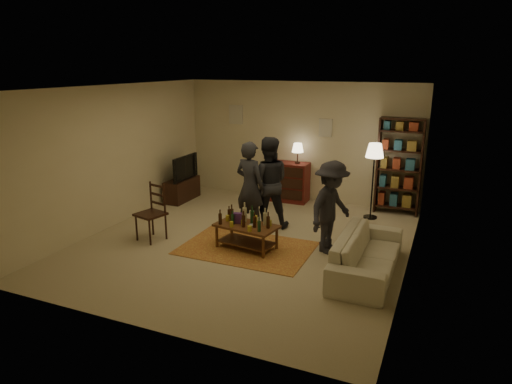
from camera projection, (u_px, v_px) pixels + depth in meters
The scene contains 13 objects.
floor at pixel (246, 242), 8.15m from camera, with size 6.00×6.00×0.00m, color #C6B793.
room_shell at pixel (273, 120), 10.54m from camera, with size 6.00×6.00×6.00m.
rug at pixel (247, 248), 7.86m from camera, with size 2.20×1.50×0.01m, color #9C3922.
coffee_table at pixel (246, 227), 7.77m from camera, with size 1.12×0.72×0.77m.
dining_chair at pixel (153, 210), 8.15m from camera, with size 0.55×0.55×1.05m.
tv_stand at pixel (182, 184), 10.57m from camera, with size 0.40×1.00×1.06m.
dresser at pixel (287, 181), 10.50m from camera, with size 1.00×0.50×1.36m.
bookshelf at pixel (399, 165), 9.48m from camera, with size 0.90×0.34×2.02m.
floor_lamp at pixel (375, 156), 9.07m from camera, with size 0.36×0.36×1.55m.
sofa at pixel (367, 254), 6.88m from camera, with size 2.08×0.81×0.61m, color beige.
person_left at pixel (250, 186), 8.54m from camera, with size 0.62×0.41×1.71m, color #26272E.
person_right at pixel (268, 183), 8.70m from camera, with size 0.86×0.67×1.76m, color #24242B.
person_by_sofa at pixel (331, 207), 7.53m from camera, with size 1.01×0.58×1.56m, color #24232A.
Camera 1 is at (3.17, -6.92, 3.07)m, focal length 32.00 mm.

